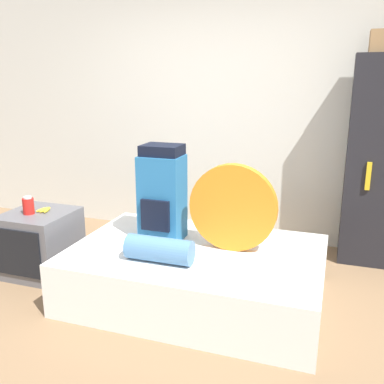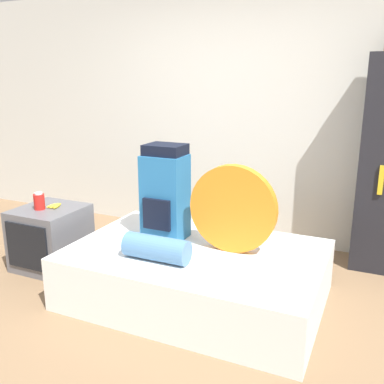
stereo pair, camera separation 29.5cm
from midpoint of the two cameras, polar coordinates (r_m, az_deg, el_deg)
The scene contains 9 objects.
ground_plane at distance 3.19m, azimuth -8.19°, elevation -17.17°, with size 16.00×16.00×0.00m, color #846647.
wall_back at distance 4.53m, azimuth 2.57°, elevation 10.08°, with size 8.00×0.05×2.60m.
bed at distance 3.40m, azimuth -1.94°, elevation -10.86°, with size 1.90×1.28×0.41m.
backpack at distance 3.42m, azimuth -6.47°, elevation -0.30°, with size 0.33×0.30×0.77m.
tent_bag at distance 3.20m, azimuth 2.86°, elevation -2.13°, with size 0.67×0.08×0.67m.
sleeping_roll at distance 3.08m, azimuth -7.19°, elevation -7.67°, with size 0.49×0.18×0.18m.
television at distance 4.07m, azimuth -21.54°, elevation -6.33°, with size 0.55×0.58×0.56m.
canister at distance 3.96m, azimuth -23.02°, elevation -1.71°, with size 0.09×0.09×0.15m.
banana_bunch at distance 3.99m, azimuth -21.03°, elevation -2.25°, with size 0.11×0.15×0.03m.
Camera 1 is at (1.14, -2.44, 1.69)m, focal length 40.00 mm.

